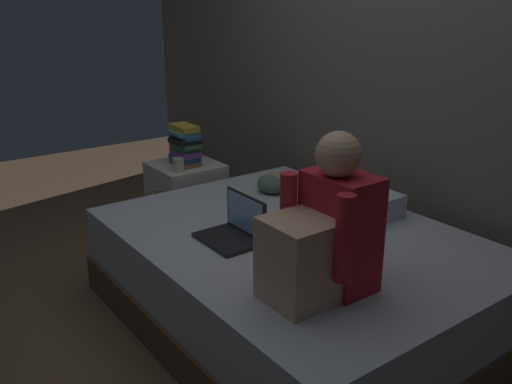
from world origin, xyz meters
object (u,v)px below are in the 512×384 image
(nightstand, at_px, (187,201))
(laptop, at_px, (235,229))
(bed, at_px, (294,278))
(mug, at_px, (178,165))
(person_sitting, at_px, (324,234))
(clothes_pile, at_px, (275,183))
(pillow, at_px, (346,199))
(book_stack, at_px, (185,145))

(nightstand, xyz_separation_m, laptop, (1.17, -0.38, 0.28))
(bed, relative_size, laptop, 6.25)
(mug, bearing_deg, person_sitting, -8.88)
(laptop, distance_m, clothes_pile, 0.77)
(person_sitting, height_order, pillow, person_sitting)
(bed, distance_m, pillow, 0.56)
(bed, relative_size, pillow, 3.57)
(bed, xyz_separation_m, pillow, (-0.09, 0.45, 0.32))
(person_sitting, distance_m, pillow, 0.96)
(mug, bearing_deg, book_stack, 131.90)
(laptop, xyz_separation_m, mug, (-1.04, 0.26, 0.04))
(pillow, bearing_deg, book_stack, -162.91)
(laptop, height_order, mug, laptop)
(nightstand, relative_size, laptop, 1.72)
(bed, bearing_deg, person_sitting, -29.62)
(bed, relative_size, book_stack, 7.18)
(nightstand, height_order, clothes_pile, clothes_pile)
(mug, bearing_deg, pillow, 23.74)
(bed, distance_m, laptop, 0.44)
(person_sitting, bearing_deg, laptop, 179.72)
(person_sitting, xyz_separation_m, pillow, (-0.59, 0.73, -0.19))
(pillow, bearing_deg, clothes_pile, -167.23)
(nightstand, bearing_deg, laptop, -17.89)
(book_stack, xyz_separation_m, mug, (0.10, -0.11, -0.09))
(laptop, bearing_deg, pillow, 87.18)
(mug, distance_m, clothes_pile, 0.68)
(pillow, height_order, book_stack, book_stack)
(bed, distance_m, clothes_pile, 0.75)
(mug, bearing_deg, nightstand, 137.31)
(laptop, distance_m, mug, 1.07)
(nightstand, height_order, pillow, pillow)
(bed, height_order, nightstand, nightstand)
(nightstand, distance_m, clothes_pile, 0.80)
(nightstand, bearing_deg, person_sitting, -11.95)
(laptop, bearing_deg, mug, 166.08)
(pillow, bearing_deg, person_sitting, -51.06)
(person_sitting, distance_m, laptop, 0.66)
(book_stack, relative_size, mug, 3.09)
(nightstand, distance_m, laptop, 1.26)
(laptop, xyz_separation_m, pillow, (0.04, 0.73, 0.01))
(pillow, height_order, clothes_pile, pillow)
(laptop, relative_size, pillow, 0.57)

